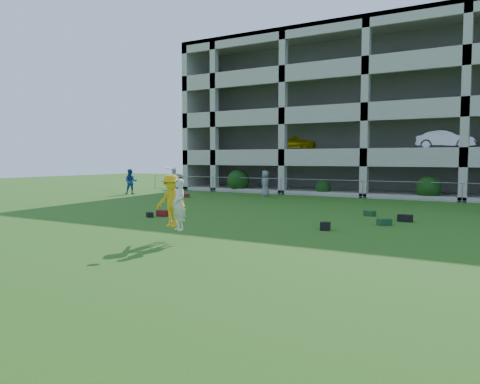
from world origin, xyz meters
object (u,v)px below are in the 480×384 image
Objects in this scene: parking_garage at (394,117)px; bystander_c at (265,184)px; bystander_a at (131,182)px; frisbee_contest at (173,202)px; bystander_b at (174,182)px; crate_d at (325,226)px.

bystander_c is at bearing -118.22° from parking_garage.
bystander_a is 20.08m from frisbee_contest.
parking_garage reaches higher than bystander_b.
bystander_c is (5.59, 2.94, -0.10)m from bystander_b.
crate_d is at bearing -65.05° from bystander_a.
bystander_a reaches higher than crate_d.
parking_garage is at bearing 88.59° from frisbee_contest.
frisbee_contest is at bearing -81.12° from bystander_a.
bystander_a is 0.93× the size of bystander_b.
frisbee_contest is 0.07× the size of parking_garage.
bystander_a is 0.06× the size of parking_garage.
crate_d is (14.39, -9.09, -0.84)m from bystander_b.
bystander_a is 0.93× the size of frisbee_contest.
bystander_b reaches higher than bystander_a.
parking_garage reaches higher than frisbee_contest.
bystander_c is 13.68m from parking_garage.
bystander_b is 0.07× the size of parking_garage.
bystander_c is at bearing -21.43° from bystander_a.
frisbee_contest is at bearing -63.12° from bystander_b.
parking_garage reaches higher than crate_d.
bystander_b is at bearing 147.73° from crate_d.
parking_garage is (15.54, 14.17, 5.09)m from bystander_a.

